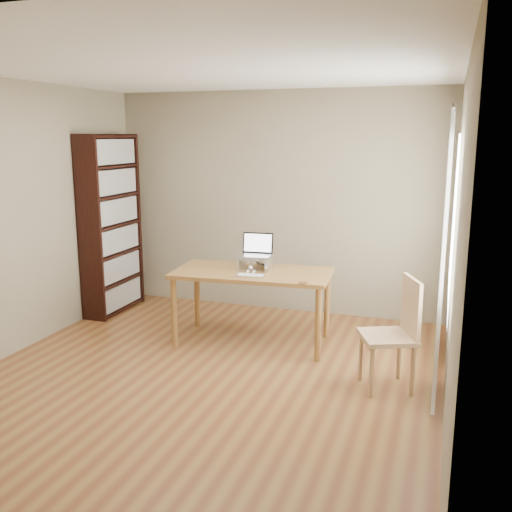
% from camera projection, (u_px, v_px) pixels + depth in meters
% --- Properties ---
extents(room, '(4.04, 4.54, 2.64)m').
position_uv_depth(room, '(202.00, 233.00, 4.67)').
color(room, brown).
rests_on(room, ground).
extents(bookshelf, '(0.30, 0.90, 2.10)m').
position_uv_depth(bookshelf, '(111.00, 225.00, 6.73)').
color(bookshelf, black).
rests_on(bookshelf, ground).
extents(curtains, '(0.03, 1.90, 2.25)m').
position_uv_depth(curtains, '(444.00, 245.00, 4.83)').
color(curtains, white).
rests_on(curtains, ground).
extents(desk, '(1.61, 0.90, 0.75)m').
position_uv_depth(desk, '(252.00, 279.00, 5.73)').
color(desk, brown).
rests_on(desk, ground).
extents(laptop_stand, '(0.32, 0.25, 0.13)m').
position_uv_depth(laptop_stand, '(255.00, 261.00, 5.77)').
color(laptop_stand, silver).
rests_on(laptop_stand, desk).
extents(laptop, '(0.33, 0.29, 0.22)m').
position_uv_depth(laptop, '(257.00, 250.00, 5.80)').
color(laptop, silver).
rests_on(laptop, laptop_stand).
extents(keyboard, '(0.28, 0.14, 0.02)m').
position_uv_depth(keyboard, '(250.00, 276.00, 5.49)').
color(keyboard, silver).
rests_on(keyboard, desk).
extents(coaster, '(0.09, 0.09, 0.01)m').
position_uv_depth(coaster, '(303.00, 283.00, 5.25)').
color(coaster, brown).
rests_on(coaster, desk).
extents(cat, '(0.23, 0.47, 0.13)m').
position_uv_depth(cat, '(254.00, 263.00, 5.81)').
color(cat, '#4C443C').
rests_on(cat, desk).
extents(chair, '(0.56, 0.55, 0.95)m').
position_uv_depth(chair, '(397.00, 331.00, 4.67)').
color(chair, tan).
rests_on(chair, ground).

